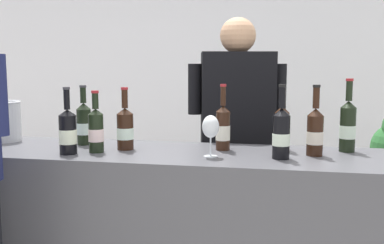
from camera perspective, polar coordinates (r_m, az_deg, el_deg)
The scene contains 14 objects.
wall_back at distance 4.72m, azimuth 4.09°, elevation 7.60°, with size 8.00×0.10×2.80m, color white.
counter at distance 2.34m, azimuth -4.15°, elevation -15.25°, with size 2.48×0.58×0.95m, color #4C4C51.
wine_bottle_0 at distance 2.30m, azimuth 19.43°, elevation -0.41°, with size 0.08×0.08×0.36m.
wine_bottle_1 at distance 2.04m, azimuth 11.43°, elevation -1.36°, with size 0.08×0.08×0.34m.
wine_bottle_3 at distance 2.25m, azimuth -8.60°, elevation -0.79°, with size 0.08×0.08×0.31m.
wine_bottle_4 at distance 2.25m, azimuth 11.50°, elevation -0.66°, with size 0.07×0.07×0.33m.
wine_bottle_5 at distance 2.20m, azimuth -12.27°, elevation -0.99°, with size 0.07×0.07×0.30m.
wine_bottle_6 at distance 2.20m, azimuth -15.71°, elevation -1.18°, with size 0.08×0.08×0.32m.
wine_bottle_8 at distance 2.44m, azimuth -13.75°, elevation -0.15°, with size 0.08×0.08×0.32m.
wine_bottle_9 at distance 2.15m, azimuth 15.58°, elevation -1.13°, with size 0.08×0.08×0.33m.
wine_bottle_10 at distance 2.22m, azimuth 4.01°, elevation -0.70°, with size 0.07×0.07×0.33m.
wine_glass at distance 2.04m, azimuth 2.42°, elevation -0.78°, with size 0.08×0.08×0.19m.
ice_bucket at distance 2.69m, azimuth -23.16°, elevation 0.13°, with size 0.20×0.20×0.22m.
person_server at distance 2.70m, azimuth 5.73°, elevation -4.84°, with size 0.57×0.32×1.65m.
Camera 1 is at (0.57, -2.08, 1.37)m, focal length 41.39 mm.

